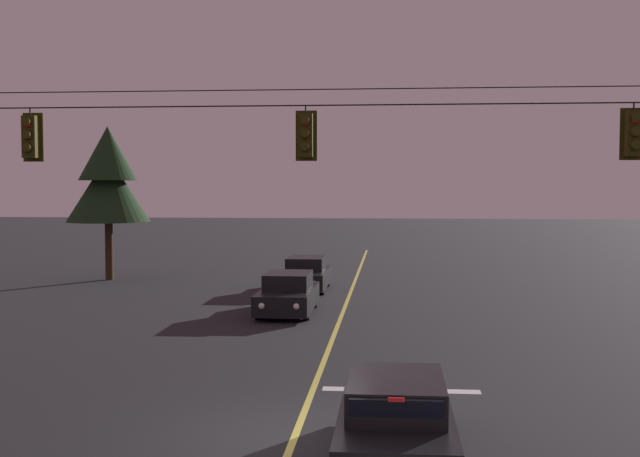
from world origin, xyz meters
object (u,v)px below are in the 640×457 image
traffic_light_centre (633,133)px  tree_verge_far (108,179)px  car_oncoming_lead (288,294)px  car_oncoming_trailing (306,275)px  car_waiting_near_lane (396,422)px  traffic_light_left_inner (306,135)px  traffic_light_leftmost (30,137)px

traffic_light_centre → tree_verge_far: size_ratio=0.17×
car_oncoming_lead → car_oncoming_trailing: same height
car_oncoming_lead → tree_verge_far: 13.57m
car_waiting_near_lane → tree_verge_far: (-13.16, 23.36, 4.03)m
tree_verge_far → traffic_light_left_inner: bearing=-58.6°
traffic_light_centre → car_oncoming_lead: (-8.70, 9.52, -4.88)m
car_waiting_near_lane → car_oncoming_lead: 15.01m
tree_verge_far → traffic_light_leftmost: bearing=-75.2°
traffic_light_left_inner → tree_verge_far: 21.47m
car_oncoming_trailing → tree_verge_far: size_ratio=0.62×
tree_verge_far → car_waiting_near_lane: bearing=-60.6°
traffic_light_leftmost → traffic_light_left_inner: same height
traffic_light_centre → car_waiting_near_lane: bearing=-135.1°
traffic_light_leftmost → traffic_light_centre: 13.38m
traffic_light_centre → car_waiting_near_lane: traffic_light_centre is taller
traffic_light_leftmost → traffic_light_left_inner: (6.33, 0.00, 0.00)m
car_waiting_near_lane → car_oncoming_lead: bearing=104.1°
traffic_light_leftmost → car_waiting_near_lane: traffic_light_leftmost is taller
car_oncoming_trailing → traffic_light_left_inner: bearing=-83.8°
traffic_light_leftmost → car_oncoming_trailing: (4.66, 15.53, -4.88)m
traffic_light_centre → car_oncoming_trailing: traffic_light_centre is taller
car_oncoming_lead → car_oncoming_trailing: bearing=90.2°
traffic_light_leftmost → traffic_light_centre: same height
tree_verge_far → traffic_light_centre: bearing=-45.2°
traffic_light_left_inner → car_waiting_near_lane: 7.29m
car_oncoming_lead → car_oncoming_trailing: (-0.02, 6.01, 0.00)m
traffic_light_left_inner → tree_verge_far: bearing=121.4°
traffic_light_centre → tree_verge_far: (-18.22, 18.32, -0.85)m
car_waiting_near_lane → car_oncoming_trailing: bearing=100.1°
car_oncoming_trailing → tree_verge_far: (-9.49, 2.79, 4.03)m
traffic_light_left_inner → car_waiting_near_lane: traffic_light_left_inner is taller
traffic_light_left_inner → car_oncoming_lead: (-1.66, 9.52, -4.88)m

